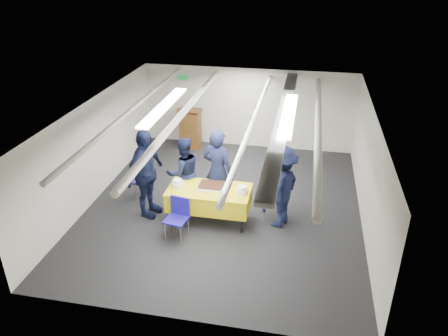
{
  "coord_description": "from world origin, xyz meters",
  "views": [
    {
      "loc": [
        1.63,
        -8.35,
        5.19
      ],
      "look_at": [
        0.03,
        -0.2,
        1.05
      ],
      "focal_mm": 35.0,
      "sensor_mm": 36.0,
      "label": 1
    }
  ],
  "objects_px": {
    "chair_right": "(275,194)",
    "chair_left": "(143,175)",
    "chair_near": "(178,214)",
    "sheet_cake": "(211,186)",
    "sailor_a": "(218,171)",
    "podium": "(191,128)",
    "serving_table": "(209,198)",
    "sailor_c": "(146,174)",
    "sailor_d": "(281,187)",
    "sailor_b": "(184,172)"
  },
  "relations": [
    {
      "from": "serving_table",
      "to": "chair_left",
      "type": "height_order",
      "value": "chair_left"
    },
    {
      "from": "sheet_cake",
      "to": "sailor_c",
      "type": "relative_size",
      "value": 0.26
    },
    {
      "from": "sheet_cake",
      "to": "sailor_c",
      "type": "bearing_deg",
      "value": -177.32
    },
    {
      "from": "chair_near",
      "to": "sailor_b",
      "type": "distance_m",
      "value": 1.28
    },
    {
      "from": "podium",
      "to": "sailor_a",
      "type": "bearing_deg",
      "value": -65.36
    },
    {
      "from": "podium",
      "to": "chair_right",
      "type": "height_order",
      "value": "podium"
    },
    {
      "from": "sheet_cake",
      "to": "sailor_c",
      "type": "distance_m",
      "value": 1.41
    },
    {
      "from": "chair_left",
      "to": "serving_table",
      "type": "bearing_deg",
      "value": -24.19
    },
    {
      "from": "podium",
      "to": "sailor_b",
      "type": "bearing_deg",
      "value": -77.43
    },
    {
      "from": "sailor_c",
      "to": "podium",
      "type": "bearing_deg",
      "value": 15.24
    },
    {
      "from": "sailor_a",
      "to": "podium",
      "type": "bearing_deg",
      "value": -47.46
    },
    {
      "from": "chair_near",
      "to": "sailor_d",
      "type": "relative_size",
      "value": 0.49
    },
    {
      "from": "sailor_d",
      "to": "sailor_a",
      "type": "bearing_deg",
      "value": -77.3
    },
    {
      "from": "sailor_a",
      "to": "sheet_cake",
      "type": "bearing_deg",
      "value": 101.57
    },
    {
      "from": "chair_near",
      "to": "chair_right",
      "type": "relative_size",
      "value": 1.0
    },
    {
      "from": "chair_near",
      "to": "sailor_d",
      "type": "bearing_deg",
      "value": 23.67
    },
    {
      "from": "chair_left",
      "to": "sailor_c",
      "type": "bearing_deg",
      "value": -63.97
    },
    {
      "from": "podium",
      "to": "chair_left",
      "type": "relative_size",
      "value": 1.44
    },
    {
      "from": "chair_right",
      "to": "sailor_c",
      "type": "relative_size",
      "value": 0.44
    },
    {
      "from": "serving_table",
      "to": "chair_near",
      "type": "bearing_deg",
      "value": -124.63
    },
    {
      "from": "sheet_cake",
      "to": "chair_left",
      "type": "relative_size",
      "value": 0.6
    },
    {
      "from": "chair_left",
      "to": "sailor_a",
      "type": "xyz_separation_m",
      "value": [
        1.83,
        -0.3,
        0.42
      ]
    },
    {
      "from": "sailor_d",
      "to": "podium",
      "type": "bearing_deg",
      "value": -115.31
    },
    {
      "from": "chair_right",
      "to": "sailor_a",
      "type": "bearing_deg",
      "value": 179.49
    },
    {
      "from": "chair_left",
      "to": "sailor_b",
      "type": "relative_size",
      "value": 0.53
    },
    {
      "from": "sailor_a",
      "to": "sailor_b",
      "type": "height_order",
      "value": "sailor_a"
    },
    {
      "from": "chair_right",
      "to": "sailor_a",
      "type": "relative_size",
      "value": 0.46
    },
    {
      "from": "serving_table",
      "to": "sailor_b",
      "type": "relative_size",
      "value": 1.05
    },
    {
      "from": "serving_table",
      "to": "sailor_c",
      "type": "bearing_deg",
      "value": -179.95
    },
    {
      "from": "podium",
      "to": "sailor_d",
      "type": "xyz_separation_m",
      "value": [
        2.86,
        -3.55,
        0.27
      ]
    },
    {
      "from": "podium",
      "to": "chair_left",
      "type": "xyz_separation_m",
      "value": [
        -0.35,
        -2.93,
        -0.08
      ]
    },
    {
      "from": "chair_right",
      "to": "sailor_d",
      "type": "distance_m",
      "value": 0.49
    },
    {
      "from": "sheet_cake",
      "to": "chair_right",
      "type": "height_order",
      "value": "chair_right"
    },
    {
      "from": "chair_left",
      "to": "sailor_c",
      "type": "distance_m",
      "value": 0.99
    },
    {
      "from": "chair_left",
      "to": "podium",
      "type": "bearing_deg",
      "value": 83.25
    },
    {
      "from": "sheet_cake",
      "to": "sailor_d",
      "type": "relative_size",
      "value": 0.29
    },
    {
      "from": "serving_table",
      "to": "sheet_cake",
      "type": "xyz_separation_m",
      "value": [
        0.03,
        0.06,
        0.25
      ]
    },
    {
      "from": "chair_right",
      "to": "sailor_d",
      "type": "relative_size",
      "value": 0.49
    },
    {
      "from": "sailor_c",
      "to": "sailor_d",
      "type": "xyz_separation_m",
      "value": [
        2.83,
        0.16,
        -0.1
      ]
    },
    {
      "from": "sheet_cake",
      "to": "chair_left",
      "type": "height_order",
      "value": "chair_left"
    },
    {
      "from": "sheet_cake",
      "to": "sailor_a",
      "type": "bearing_deg",
      "value": 83.67
    },
    {
      "from": "sailor_a",
      "to": "sailor_b",
      "type": "distance_m",
      "value": 0.79
    },
    {
      "from": "sailor_d",
      "to": "sailor_c",
      "type": "bearing_deg",
      "value": -60.9
    },
    {
      "from": "podium",
      "to": "sailor_a",
      "type": "height_order",
      "value": "sailor_a"
    },
    {
      "from": "podium",
      "to": "chair_near",
      "type": "xyz_separation_m",
      "value": [
        0.93,
        -4.4,
        -0.08
      ]
    },
    {
      "from": "sailor_b",
      "to": "sailor_c",
      "type": "distance_m",
      "value": 0.88
    },
    {
      "from": "chair_right",
      "to": "chair_left",
      "type": "xyz_separation_m",
      "value": [
        -3.09,
        0.32,
        0.0
      ]
    },
    {
      "from": "sheet_cake",
      "to": "sailor_a",
      "type": "relative_size",
      "value": 0.27
    },
    {
      "from": "serving_table",
      "to": "sailor_d",
      "type": "xyz_separation_m",
      "value": [
        1.46,
        0.16,
        0.33
      ]
    },
    {
      "from": "chair_right",
      "to": "serving_table",
      "type": "bearing_deg",
      "value": -160.62
    }
  ]
}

